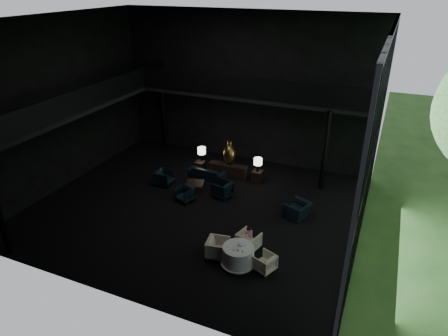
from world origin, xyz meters
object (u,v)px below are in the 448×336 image
at_px(side_table_left, 200,166).
at_px(child, 249,233).
at_px(table_lamp_left, 202,151).
at_px(side_table_right, 257,176).
at_px(sofa, 207,171).
at_px(dining_table, 238,257).
at_px(console, 228,170).
at_px(window_armchair, 298,208).
at_px(lounge_armchair_east, 222,188).
at_px(dining_chair_north, 249,240).
at_px(dining_chair_west, 218,247).
at_px(dining_chair_east, 264,263).
at_px(bronze_urn, 229,154).
at_px(lounge_armchair_south, 185,194).
at_px(lounge_armchair_west, 164,177).
at_px(coffee_table, 195,186).
at_px(table_lamp_right, 258,162).

distance_m(side_table_left, child, 7.21).
distance_m(table_lamp_left, side_table_right, 3.29).
height_order(sofa, dining_table, dining_table).
bearing_deg(table_lamp_left, console, -6.29).
distance_m(console, side_table_left, 1.60).
relative_size(window_armchair, dining_table, 0.74).
relative_size(lounge_armchair_east, dining_chair_north, 1.17).
distance_m(side_table_right, dining_chair_west, 6.37).
height_order(console, table_lamp_left, table_lamp_left).
bearing_deg(console, dining_chair_east, -57.55).
relative_size(table_lamp_left, lounge_armchair_east, 0.79).
height_order(console, bronze_urn, bronze_urn).
relative_size(side_table_right, lounge_armchair_south, 0.79).
height_order(bronze_urn, dining_chair_east, bronze_urn).
distance_m(dining_chair_north, dining_chair_west, 1.25).
height_order(lounge_armchair_west, lounge_armchair_south, lounge_armchair_west).
bearing_deg(table_lamp_left, sofa, -48.81).
relative_size(coffee_table, dining_chair_north, 1.07).
distance_m(console, dining_table, 7.14).
distance_m(console, table_lamp_right, 1.76).
height_order(table_lamp_right, child, table_lamp_right).
bearing_deg(dining_chair_west, console, 10.43).
distance_m(bronze_urn, lounge_armchair_south, 3.55).
bearing_deg(console, dining_chair_north, -60.08).
distance_m(side_table_right, table_lamp_right, 0.78).
bearing_deg(lounge_armchair_east, dining_table, 41.35).
xyz_separation_m(table_lamp_right, lounge_armchair_south, (-2.44, -3.21, -0.71)).
distance_m(table_lamp_left, lounge_armchair_west, 2.59).
relative_size(lounge_armchair_south, window_armchair, 0.74).
height_order(table_lamp_left, dining_chair_west, table_lamp_left).
xyz_separation_m(sofa, coffee_table, (0.02, -1.45, -0.16)).
xyz_separation_m(dining_table, dining_chair_west, (-0.86, 0.14, 0.08)).
bearing_deg(side_table_right, sofa, -165.65).
distance_m(table_lamp_left, lounge_armchair_east, 3.24).
xyz_separation_m(coffee_table, child, (4.03, -3.42, 0.54)).
distance_m(lounge_armchair_east, lounge_armchair_south, 1.78).
height_order(lounge_armchair_west, child, child).
xyz_separation_m(side_table_left, lounge_armchair_east, (2.19, -2.08, 0.19)).
xyz_separation_m(dining_chair_north, dining_chair_east, (0.93, -0.95, -0.08)).
bearing_deg(console, lounge_armchair_east, -74.49).
distance_m(lounge_armchair_south, dining_chair_west, 4.38).
height_order(console, dining_chair_north, dining_chair_north).
distance_m(table_lamp_right, window_armchair, 3.71).
xyz_separation_m(bronze_urn, dining_chair_north, (3.11, -5.58, -0.78)).
height_order(side_table_left, child, child).
bearing_deg(dining_chair_east, coffee_table, -108.87).
relative_size(console, child, 3.57).
bearing_deg(lounge_armchair_south, child, -11.57).
bearing_deg(table_lamp_right, side_table_left, -178.63).
bearing_deg(lounge_armchair_south, console, 93.55).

